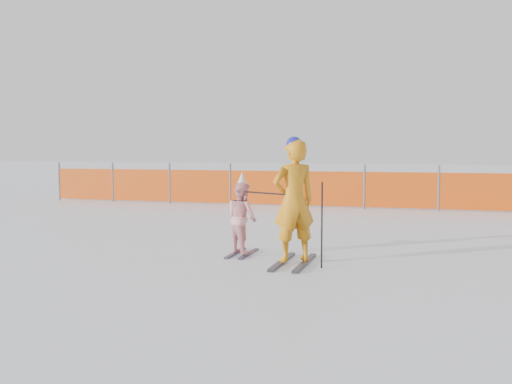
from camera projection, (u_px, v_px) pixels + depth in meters
ground at (247, 260)px, 8.62m from camera, size 120.00×120.00×0.00m
adult at (294, 200)px, 8.30m from camera, size 0.77×1.36×1.86m
child at (242, 217)px, 9.06m from camera, size 0.69×0.93×1.31m
ski_poles at (299, 212)px, 8.27m from camera, size 1.31×0.66×1.22m
safety_fence at (275, 188)px, 16.80m from camera, size 14.90×0.06×1.25m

